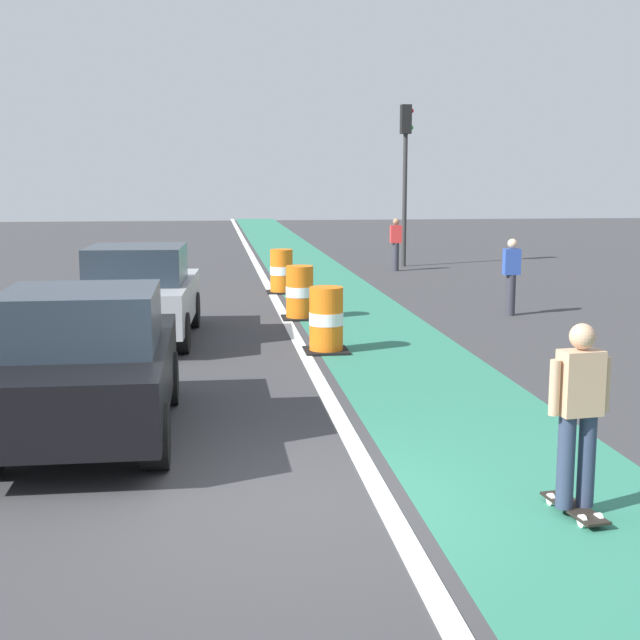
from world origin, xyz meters
TOP-DOWN VIEW (x-y plane):
  - ground_plane at (0.00, 0.00)m, footprint 100.00×100.00m
  - bike_lane_strip at (2.40, 12.00)m, footprint 2.50×80.00m
  - lane_divider_stripe at (0.90, 12.00)m, footprint 0.20×80.00m
  - skateboarder_on_lane at (2.47, -0.76)m, footprint 0.57×0.82m
  - parked_sedan_nearest at (-2.02, 2.15)m, footprint 1.92×4.10m
  - parked_sedan_second at (-1.88, 8.05)m, footprint 2.09×4.19m
  - traffic_barrel_front at (1.28, 6.62)m, footprint 0.73×0.73m
  - traffic_barrel_mid at (1.19, 10.09)m, footprint 0.73×0.73m
  - traffic_barrel_back at (1.15, 14.16)m, footprint 0.73×0.73m
  - traffic_light_corner at (5.61, 20.20)m, footprint 0.41×0.32m
  - pedestrian_crossing at (5.05, 18.85)m, footprint 0.34×0.20m
  - pedestrian_waiting at (5.63, 9.99)m, footprint 0.34×0.20m

SIDE VIEW (x-z plane):
  - ground_plane at x=0.00m, z-range 0.00..0.00m
  - bike_lane_strip at x=2.40m, z-range 0.00..0.01m
  - lane_divider_stripe at x=0.90m, z-range 0.00..0.01m
  - traffic_barrel_front at x=1.28m, z-range -0.01..1.08m
  - traffic_barrel_mid at x=1.19m, z-range -0.01..1.08m
  - traffic_barrel_back at x=1.15m, z-range -0.01..1.08m
  - parked_sedan_nearest at x=-2.02m, z-range -0.02..1.68m
  - parked_sedan_second at x=-1.88m, z-range -0.02..1.68m
  - pedestrian_crossing at x=5.05m, z-range 0.06..1.67m
  - pedestrian_waiting at x=5.63m, z-range 0.06..1.67m
  - skateboarder_on_lane at x=2.47m, z-range 0.07..1.76m
  - traffic_light_corner at x=5.61m, z-range 0.95..6.05m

